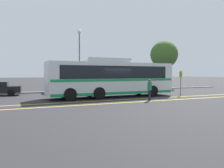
% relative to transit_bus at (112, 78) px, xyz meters
% --- Properties ---
extents(ground_plane, '(220.00, 220.00, 0.00)m').
position_rel_transit_bus_xyz_m(ground_plane, '(0.01, -0.25, -1.74)').
color(ground_plane, '#262628').
extents(lane_strip_0, '(31.31, 0.20, 0.01)m').
position_rel_transit_bus_xyz_m(lane_strip_0, '(0.01, -2.20, -1.74)').
color(lane_strip_0, gold).
rests_on(lane_strip_0, ground_plane).
extents(lane_strip_1, '(31.31, 0.20, 0.01)m').
position_rel_transit_bus_xyz_m(lane_strip_1, '(0.01, -3.86, -1.74)').
color(lane_strip_1, gold).
rests_on(lane_strip_1, ground_plane).
extents(curb_strip, '(39.31, 0.36, 0.15)m').
position_rel_transit_bus_xyz_m(curb_strip, '(0.01, 6.69, -1.66)').
color(curb_strip, '#99999E').
rests_on(curb_strip, ground_plane).
extents(transit_bus, '(11.68, 2.89, 3.41)m').
position_rel_transit_bus_xyz_m(transit_bus, '(0.00, 0.00, 0.00)').
color(transit_bus, silver).
rests_on(transit_bus, ground_plane).
extents(parked_car_1, '(4.70, 2.05, 1.26)m').
position_rel_transit_bus_xyz_m(parked_car_1, '(-2.72, 5.76, -1.08)').
color(parked_car_1, '#9E9EA3').
rests_on(parked_car_1, ground_plane).
extents(pedestrian_0, '(0.46, 0.44, 1.65)m').
position_rel_transit_bus_xyz_m(pedestrian_0, '(1.63, -3.57, -0.80)').
color(pedestrian_0, '#191E38').
rests_on(pedestrian_0, ground_plane).
extents(bus_stop_sign, '(0.07, 0.40, 2.35)m').
position_rel_transit_bus_xyz_m(bus_stop_sign, '(6.69, -1.21, -0.26)').
color(bus_stop_sign, '#59595E').
rests_on(bus_stop_sign, ground_plane).
extents(street_lamp, '(0.47, 0.47, 7.34)m').
position_rel_transit_bus_xyz_m(street_lamp, '(-0.86, 7.81, 3.29)').
color(street_lamp, '#59595E').
rests_on(street_lamp, ground_plane).
extents(tree_0, '(3.93, 3.93, 6.82)m').
position_rel_transit_bus_xyz_m(tree_0, '(11.77, 8.25, 3.10)').
color(tree_0, '#513823').
rests_on(tree_0, ground_plane).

